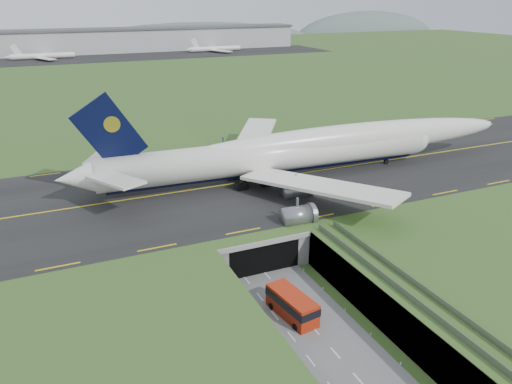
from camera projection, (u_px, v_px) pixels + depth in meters
name	position (u px, v px, depth m)	size (l,w,h in m)	color
ground	(287.00, 300.00, 72.89)	(900.00, 900.00, 0.00)	#395F26
airfield_deck	(288.00, 282.00, 71.79)	(800.00, 800.00, 6.00)	gray
trench_road	(313.00, 328.00, 66.46)	(12.00, 75.00, 0.20)	slate
taxiway	(212.00, 187.00, 98.76)	(800.00, 44.00, 0.18)	black
tunnel_portal	(244.00, 233.00, 85.90)	(17.00, 22.30, 6.00)	gray
guideway	(445.00, 324.00, 58.77)	(3.00, 53.00, 7.05)	#A8A8A3
jumbo_jet	(304.00, 150.00, 103.21)	(98.85, 62.78, 20.79)	white
shuttle_tram	(292.00, 305.00, 68.38)	(4.45, 8.89, 3.45)	#B0250B
cargo_terminal	(77.00, 41.00, 322.78)	(320.00, 67.00, 15.60)	#B2B2B2
distant_hills	(139.00, 48.00, 464.72)	(700.00, 91.00, 60.00)	slate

